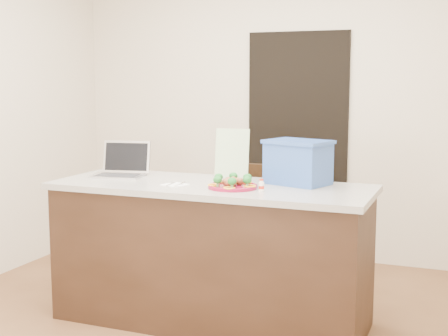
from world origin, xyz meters
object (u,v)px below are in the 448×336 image
at_px(laptop, 122,167).
at_px(blue_box, 298,162).
at_px(napkin, 175,185).
at_px(plate, 233,186).
at_px(yogurt_bottle, 261,186).
at_px(chair, 247,216).
at_px(island, 211,253).

distance_m(laptop, blue_box, 1.23).
xyz_separation_m(napkin, laptop, (-0.51, 0.21, 0.06)).
distance_m(plate, yogurt_bottle, 0.20).
bearing_deg(blue_box, chair, 148.83).
bearing_deg(island, chair, 94.50).
xyz_separation_m(plate, napkin, (-0.38, -0.03, -0.01)).
relative_size(plate, napkin, 2.24).
relative_size(plate, chair, 0.33).
height_order(island, blue_box, blue_box).
xyz_separation_m(napkin, yogurt_bottle, (0.57, 0.00, 0.03)).
height_order(yogurt_bottle, laptop, laptop).
bearing_deg(plate, napkin, -175.32).
distance_m(island, plate, 0.51).
bearing_deg(yogurt_bottle, chair, 114.14).
relative_size(laptop, blue_box, 0.82).
xyz_separation_m(yogurt_bottle, laptop, (-1.08, 0.21, 0.03)).
bearing_deg(blue_box, island, -140.21).
height_order(island, laptop, laptop).
height_order(blue_box, chair, blue_box).
height_order(island, chair, chair).
distance_m(plate, napkin, 0.38).
bearing_deg(blue_box, napkin, -137.05).
xyz_separation_m(laptop, chair, (0.63, 0.80, -0.46)).
distance_m(island, blue_box, 0.82).
height_order(napkin, yogurt_bottle, yogurt_bottle).
bearing_deg(chair, blue_box, -51.67).
xyz_separation_m(napkin, chair, (0.12, 1.01, -0.40)).
distance_m(napkin, blue_box, 0.79).
bearing_deg(chair, laptop, -130.73).
height_order(plate, chair, plate).
distance_m(laptop, chair, 1.12).
relative_size(island, napkin, 15.14).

